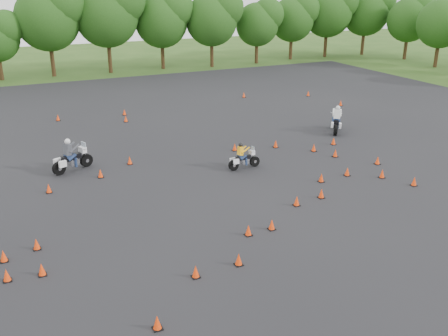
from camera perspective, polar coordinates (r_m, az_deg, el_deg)
ground at (r=21.96m, az=4.45°, el=-6.28°), size 140.00×140.00×0.00m
asphalt_pad at (r=26.86m, az=-1.81°, el=-1.02°), size 62.00×62.00×0.00m
treeline at (r=53.67m, az=-13.19°, el=14.50°), size 86.94×32.46×11.01m
traffic_cones at (r=26.35m, az=-0.94°, el=-0.93°), size 35.89×32.38×0.45m
rider_grey at (r=28.68m, az=-17.01°, el=1.51°), size 2.57×1.69×1.91m
rider_yellow at (r=27.82m, az=2.37°, el=1.40°), size 1.97×0.70×1.50m
rider_white at (r=35.53m, az=12.63°, el=5.55°), size 2.04×2.47×1.91m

